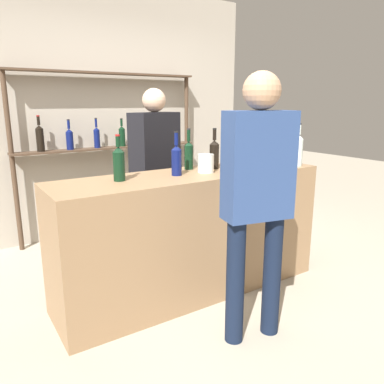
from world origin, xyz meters
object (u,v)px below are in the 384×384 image
(counter_bottle_1, at_px, (176,159))
(server_behind_counter, at_px, (155,164))
(counter_bottle_2, at_px, (119,163))
(wine_glass, at_px, (241,154))
(counter_bottle_4, at_px, (189,154))
(cork_jar, at_px, (206,163))
(customer_center, at_px, (258,189))
(counter_bottle_0, at_px, (214,153))
(counter_bottle_3, at_px, (298,149))

(counter_bottle_1, relative_size, server_behind_counter, 0.20)
(counter_bottle_2, relative_size, wine_glass, 2.00)
(counter_bottle_2, distance_m, counter_bottle_4, 0.67)
(cork_jar, xyz_separation_m, customer_center, (-0.12, -0.72, -0.05))
(counter_bottle_1, xyz_separation_m, cork_jar, (0.25, -0.02, -0.05))
(counter_bottle_0, relative_size, counter_bottle_4, 1.00)
(counter_bottle_2, distance_m, cork_jar, 0.70)
(counter_bottle_0, xyz_separation_m, wine_glass, (0.22, -0.08, -0.01))
(counter_bottle_3, height_order, server_behind_counter, server_behind_counter)
(counter_bottle_0, relative_size, server_behind_counter, 0.20)
(counter_bottle_3, xyz_separation_m, counter_bottle_4, (-0.88, 0.36, -0.02))
(counter_bottle_1, height_order, customer_center, customer_center)
(server_behind_counter, bearing_deg, wine_glass, 10.69)
(counter_bottle_1, bearing_deg, cork_jar, -4.86)
(customer_center, bearing_deg, counter_bottle_3, -47.96)
(counter_bottle_3, bearing_deg, customer_center, -150.28)
(counter_bottle_2, bearing_deg, server_behind_counter, 47.33)
(counter_bottle_4, height_order, server_behind_counter, server_behind_counter)
(counter_bottle_3, bearing_deg, counter_bottle_1, 170.12)
(wine_glass, relative_size, server_behind_counter, 0.10)
(customer_center, relative_size, server_behind_counter, 1.03)
(wine_glass, xyz_separation_m, cork_jar, (-0.38, -0.03, -0.04))
(counter_bottle_4, xyz_separation_m, wine_glass, (0.41, -0.16, -0.01))
(server_behind_counter, bearing_deg, customer_center, -22.02)
(counter_bottle_2, xyz_separation_m, customer_center, (0.57, -0.79, -0.11))
(counter_bottle_1, bearing_deg, wine_glass, 0.59)
(counter_bottle_0, relative_size, cork_jar, 2.31)
(counter_bottle_0, distance_m, counter_bottle_4, 0.21)
(counter_bottle_1, xyz_separation_m, counter_bottle_3, (1.10, -0.19, 0.02))
(counter_bottle_3, xyz_separation_m, cork_jar, (-0.84, 0.17, -0.07))
(counter_bottle_4, relative_size, wine_glass, 2.06)
(counter_bottle_4, relative_size, server_behind_counter, 0.20)
(cork_jar, bearing_deg, counter_bottle_3, -11.36)
(server_behind_counter, bearing_deg, counter_bottle_4, -18.27)
(counter_bottle_1, height_order, counter_bottle_3, counter_bottle_3)
(counter_bottle_4, bearing_deg, counter_bottle_2, -169.00)
(server_behind_counter, bearing_deg, counter_bottle_2, -61.52)
(counter_bottle_3, bearing_deg, counter_bottle_2, 171.30)
(customer_center, bearing_deg, server_behind_counter, 9.15)
(counter_bottle_3, relative_size, cork_jar, 2.54)
(counter_bottle_4, bearing_deg, customer_center, -95.51)
(wine_glass, bearing_deg, counter_bottle_0, 160.40)
(counter_bottle_2, bearing_deg, wine_glass, -1.98)
(counter_bottle_3, bearing_deg, counter_bottle_0, 158.06)
(counter_bottle_4, height_order, customer_center, customer_center)
(counter_bottle_2, xyz_separation_m, server_behind_counter, (0.65, 0.70, -0.16))
(counter_bottle_3, relative_size, wine_glass, 2.26)
(counter_bottle_3, bearing_deg, server_behind_counter, 133.31)
(customer_center, distance_m, server_behind_counter, 1.50)
(counter_bottle_2, bearing_deg, cork_jar, -5.39)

